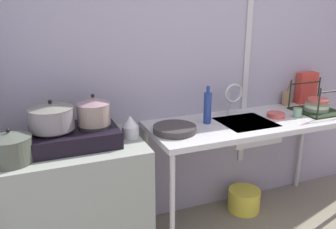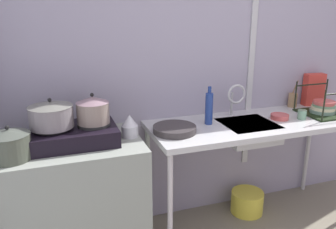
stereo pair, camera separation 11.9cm
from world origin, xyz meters
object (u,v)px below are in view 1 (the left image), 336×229
Objects in this scene: pot_beside_stove at (10,148)px; sink_basin at (245,130)px; stove at (75,136)px; small_bowl_on_drainboard at (276,115)px; pot_on_right_burner at (94,111)px; dish_rack at (317,106)px; utensil_jar at (287,98)px; faucet at (233,95)px; bottle_by_sink at (207,107)px; cup_by_rack at (297,113)px; cereal_box at (306,88)px; bucket_on_floor at (244,200)px; frying_pan at (175,129)px; pot_on_left_burner at (51,116)px; percolator at (130,127)px.

pot_beside_stove is 0.61× the size of sink_basin.
stove is 2.21× the size of pot_beside_stove.
small_bowl_on_drainboard reaches higher than sink_basin.
pot_on_right_burner is (0.13, 0.00, 0.15)m from stove.
utensil_jar is at bearing 110.55° from dish_rack.
utensil_jar is (0.62, 0.10, -0.11)m from faucet.
bottle_by_sink reaches higher than small_bowl_on_drainboard.
dish_rack is at bearing -0.42° from stove.
dish_rack is (0.72, -0.15, -0.13)m from faucet.
pot_on_right_burner is at bearing 179.68° from small_bowl_on_drainboard.
cup_by_rack is 0.49m from cereal_box.
stove is 7.36× the size of cup_by_rack.
cup_by_rack is 0.30× the size of utensil_jar.
dish_rack is 1.25× the size of bucket_on_floor.
bucket_on_floor is at bearing 168.85° from dish_rack.
frying_pan is 1.42m from cereal_box.
pot_on_right_burner reaches higher than bottle_by_sink.
utensil_jar is 0.88× the size of bucket_on_floor.
pot_on_right_burner is 1.95m from cereal_box.
faucet is at bearing 15.92° from bottle_by_sink.
pot_on_right_burner is 0.74× the size of bottle_by_sink.
cereal_box is (0.52, 0.25, 0.12)m from small_bowl_on_drainboard.
bottle_by_sink reaches higher than frying_pan.
bottle_by_sink is (1.09, 0.07, -0.08)m from pot_on_left_burner.
pot_beside_stove reaches higher than sink_basin.
dish_rack is 1.22× the size of cereal_box.
frying_pan is 1.08× the size of cereal_box.
bottle_by_sink is (0.97, 0.07, 0.07)m from stove.
pot_beside_stove is at bearing -173.86° from frying_pan.
bucket_on_floor is at bearing 44.35° from sink_basin.
pot_beside_stove is 1.95m from bucket_on_floor.
utensil_jar is at bearing 11.42° from bottle_by_sink.
cereal_box is at bearing 6.70° from stove.
pot_on_left_burner is 1.94× the size of small_bowl_on_drainboard.
pot_on_right_burner reaches higher than sink_basin.
faucet is at bearing -170.51° from utensil_jar.
bottle_by_sink reaches higher than sink_basin.
small_bowl_on_drainboard is at bearing -25.43° from faucet.
cereal_box is at bearing 25.61° from small_bowl_on_drainboard.
pot_beside_stove is 0.84× the size of bottle_by_sink.
pot_on_right_burner is 0.53× the size of sink_basin.
percolator is 0.39× the size of sink_basin.
frying_pan is 1.06× the size of bottle_by_sink.
utensil_jar is at bearing 63.73° from cup_by_rack.
small_bowl_on_drainboard is (-0.16, 0.06, -0.02)m from cup_by_rack.
cereal_box is at bearing 11.83° from bucket_on_floor.
frying_pan is 0.87m from small_bowl_on_drainboard.
cereal_box reaches higher than dish_rack.
stove is 1.95m from dish_rack.
percolator is at bearing 179.84° from small_bowl_on_drainboard.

